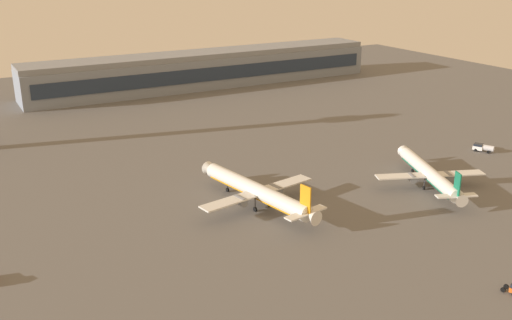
{
  "coord_description": "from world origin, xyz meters",
  "views": [
    {
      "loc": [
        -69.35,
        -109.41,
        58.05
      ],
      "look_at": [
        5.63,
        24.09,
        4.0
      ],
      "focal_mm": 40.25,
      "sensor_mm": 36.0,
      "label": 1
    }
  ],
  "objects": [
    {
      "name": "airplane_mid_apron",
      "position": [
        41.04,
        -7.5,
        3.69
      ],
      "size": [
        28.71,
        36.41,
        9.76
      ],
      "rotation": [
        0.0,
        0.0,
        -0.38
      ],
      "color": "silver",
      "rests_on": "ground"
    },
    {
      "name": "airplane_far_stand",
      "position": [
        -5.51,
        3.78,
        4.07
      ],
      "size": [
        32.69,
        41.79,
        10.76
      ],
      "rotation": [
        0.0,
        0.0,
        0.18
      ],
      "color": "silver",
      "rests_on": "ground"
    },
    {
      "name": "fuel_truck",
      "position": [
        77.9,
        5.83,
        1.37
      ],
      "size": [
        4.68,
        6.58,
        2.35
      ],
      "rotation": [
        0.0,
        0.0,
        0.46
      ],
      "color": "white",
      "rests_on": "ground"
    },
    {
      "name": "ground_plane",
      "position": [
        0.0,
        0.0,
        0.0
      ],
      "size": [
        416.0,
        416.0,
        0.0
      ],
      "primitive_type": "plane",
      "color": "#605E5B"
    },
    {
      "name": "terminal_building",
      "position": [
        43.24,
        139.34,
        8.09
      ],
      "size": [
        169.79,
        22.4,
        16.4
      ],
      "color": "gray",
      "rests_on": "ground"
    }
  ]
}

